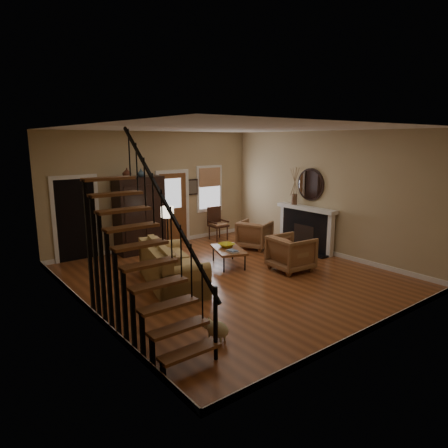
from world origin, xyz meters
TOP-DOWN VIEW (x-y plane):
  - room at (-0.41, 1.76)m, footprint 7.00×7.33m
  - staircase at (-2.78, -1.30)m, footprint 0.94×2.80m
  - fireplace at (3.13, 0.50)m, footprint 0.33×1.95m
  - armoire at (-0.70, 3.15)m, footprint 1.30×0.60m
  - vase_a at (-1.05, 3.05)m, footprint 0.24×0.24m
  - vase_b at (-0.65, 3.05)m, footprint 0.20×0.20m
  - sofa at (-1.32, 0.39)m, footprint 1.51×2.41m
  - coffee_table at (0.47, 0.70)m, footprint 1.02×1.28m
  - bowl at (0.52, 0.85)m, footprint 0.38×0.38m
  - books at (0.35, 0.40)m, footprint 0.21×0.28m
  - armchair_left at (1.44, -0.49)m, footprint 1.00×0.98m
  - armchair_right at (2.10, 1.54)m, footprint 1.14×1.13m
  - floor_lamp at (-0.52, 1.93)m, footprint 0.43×0.43m
  - side_chair at (1.85, 2.95)m, footprint 0.54×0.54m
  - dog at (-2.01, -2.17)m, footprint 0.36×0.49m

SIDE VIEW (x-z plane):
  - dog at x=-2.01m, z-range 0.00..0.32m
  - coffee_table at x=0.47m, z-range 0.00..0.43m
  - armchair_right at x=2.10m, z-range 0.00..0.79m
  - sofa at x=-1.32m, z-range 0.00..0.83m
  - armchair_left at x=1.44m, z-range 0.00..0.84m
  - books at x=0.35m, z-range 0.43..0.48m
  - bowl at x=0.52m, z-range 0.43..0.52m
  - side_chair at x=1.85m, z-range 0.00..1.02m
  - floor_lamp at x=-0.52m, z-range 0.00..1.42m
  - fireplace at x=3.13m, z-range -0.41..1.89m
  - armoire at x=-0.70m, z-range 0.00..2.10m
  - room at x=-0.41m, z-range -0.14..3.16m
  - staircase at x=-2.78m, z-range 0.00..3.20m
  - vase_b at x=-0.65m, z-range 2.10..2.31m
  - vase_a at x=-1.05m, z-range 2.10..2.35m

